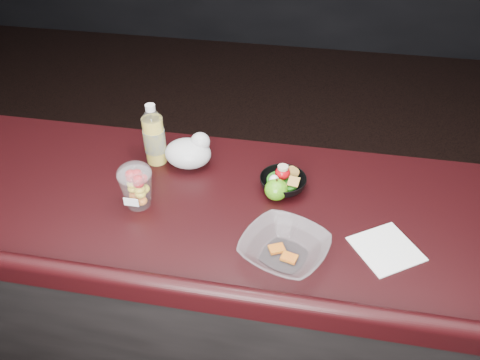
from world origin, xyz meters
name	(u,v)px	position (x,y,z in m)	size (l,w,h in m)	color
counter	(221,303)	(0.00, 0.30, 0.51)	(4.06, 0.71, 1.02)	black
lemonade_bottle	(154,138)	(-0.25, 0.47, 1.11)	(0.07, 0.07, 0.22)	yellow
fruit_cup	(136,185)	(-0.24, 0.25, 1.10)	(0.10, 0.10, 0.15)	white
green_apple	(276,190)	(0.18, 0.35, 1.05)	(0.07, 0.07, 0.08)	#2C7A0E
plastic_bag	(190,152)	(-0.13, 0.47, 1.07)	(0.16, 0.13, 0.12)	silver
snack_bowl	(283,182)	(0.19, 0.40, 1.05)	(0.19, 0.19, 0.08)	black
takeout_bowl	(284,249)	(0.23, 0.11, 1.05)	(0.30, 0.30, 0.06)	silver
paper_napkin	(386,249)	(0.50, 0.19, 1.02)	(0.16, 0.16, 0.00)	white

